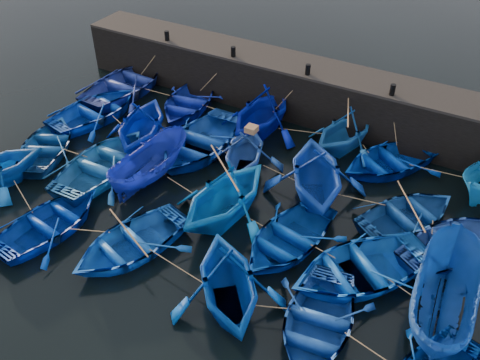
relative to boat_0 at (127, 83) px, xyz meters
The scene contains 33 objects.
ground 12.27m from the boat_0, 39.10° to the right, with size 120.00×120.00×0.00m, color black.
quay_wall 9.93m from the boat_0, 16.22° to the left, with size 26.00×2.50×2.50m, color black.
quay_top 10.10m from the boat_0, 16.22° to the left, with size 26.00×2.50×0.12m, color black.
bollard_0 3.31m from the boat_0, 50.96° to the left, with size 0.24×0.24×0.50m, color black.
bollard_1 6.25m from the boat_0, 18.71° to the left, with size 0.24×0.24×0.50m, color black.
bollard_2 9.96m from the boat_0, 11.10° to the left, with size 0.24×0.24×0.50m, color black.
bollard_3 13.83m from the boat_0, ahead, with size 0.24×0.24×0.50m, color black.
boat_0 is the anchor object (origin of this frame).
boat_1 3.85m from the boat_0, ahead, with size 3.33×4.65×0.97m, color #1125A0.
boat_2 8.17m from the boat_0, ahead, with size 3.97×4.60×2.42m, color #00108F.
boat_3 12.08m from the boat_0, ahead, with size 3.43×3.97×2.09m, color #185BAE.
boat_4 14.28m from the boat_0, ahead, with size 3.32×4.64×0.96m, color #002D91.
boat_6 2.89m from the boat_0, 82.49° to the right, with size 3.62×5.06×1.05m, color #053399.
boat_7 5.34m from the boat_0, 43.09° to the right, with size 3.87×4.49×2.36m, color #001B93.
boat_8 6.99m from the boat_0, 23.64° to the right, with size 3.93×5.50×1.14m, color #0F43A7.
boat_9 9.38m from the boat_0, 18.59° to the right, with size 3.37×3.91×2.06m, color #1F4894.
boat_10 12.75m from the boat_0, 14.91° to the right, with size 4.22×4.89×2.58m, color #0B359E.
boat_11 16.30m from the boat_0, 10.54° to the right, with size 3.09×4.32×0.90m, color navy.
boat_12 18.35m from the boat_0, 11.74° to the right, with size 3.36×4.70×0.98m, color #214795.
boat_13 6.30m from the boat_0, 85.46° to the right, with size 3.17×4.43×0.92m, color navy.
boat_14 7.25m from the boat_0, 59.02° to the right, with size 3.77×5.26×1.09m, color #1A5A95.
boat_15 8.13m from the boat_0, 44.29° to the right, with size 1.65×4.37×1.69m, color navy.
boat_16 11.62m from the boat_0, 32.34° to the right, with size 4.10×4.75×2.50m, color blue.
boat_17 14.09m from the boat_0, 26.99° to the right, with size 3.28×4.59×0.95m, color #063DA0.
boat_18 16.70m from the boat_0, 23.21° to the right, with size 3.75×5.24×1.09m, color blue.
boat_19 19.36m from the boat_0, 20.94° to the right, with size 1.95×5.17×2.00m, color navy.
boat_21 10.96m from the boat_0, 66.09° to the right, with size 3.22×4.50×0.93m, color #002B94.
boat_22 12.17m from the boat_0, 50.60° to the right, with size 3.30×4.62×0.96m, color blue.
boat_23 15.52m from the boat_0, 39.11° to the right, with size 3.79×4.40×2.32m, color #003793.
boat_24 17.61m from the boat_0, 31.98° to the right, with size 3.21×4.49×0.93m, color #1547A1.
wooden_crate 9.79m from the boat_0, 18.02° to the right, with size 0.46×0.45×0.26m, color #926540.
mooring_ropes 9.66m from the boat_0, 16.48° to the right, with size 18.75×11.85×2.10m.
loose_oars 12.30m from the boat_0, 21.53° to the right, with size 10.55×12.09×1.66m.
Camera 1 is at (8.43, -11.72, 13.96)m, focal length 40.00 mm.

